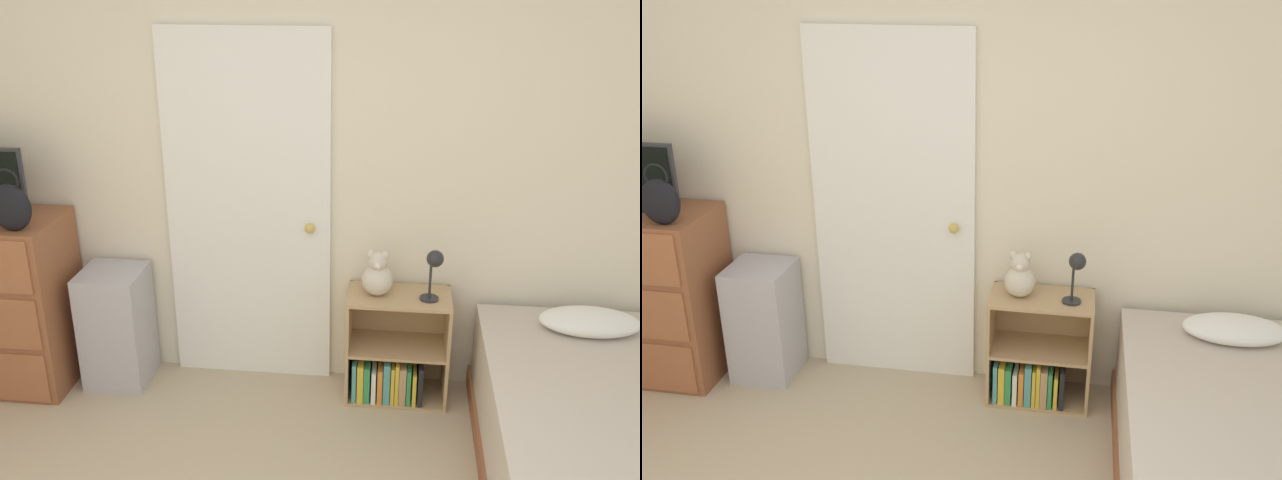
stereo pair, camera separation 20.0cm
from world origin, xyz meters
TOP-DOWN VIEW (x-y plane):
  - wall_back at (0.00, 2.19)m, footprint 10.00×0.06m
  - door_closed at (-0.36, 2.14)m, footprint 0.92×0.09m
  - handbag at (-1.51, 1.72)m, footprint 0.22×0.09m
  - storage_bin at (-1.12, 1.97)m, footprint 0.35×0.35m
  - bookshelf at (0.47, 1.98)m, footprint 0.56×0.32m
  - teddy_bear at (0.37, 1.98)m, footprint 0.17×0.17m
  - desk_lamp at (0.66, 1.94)m, footprint 0.11×0.11m
  - bed at (1.46, 1.19)m, footprint 1.13×1.91m

SIDE VIEW (x-z plane):
  - bookshelf at x=0.47m, z-range -0.09..0.54m
  - bed at x=1.46m, z-range -0.05..0.59m
  - storage_bin at x=-1.12m, z-range 0.00..0.69m
  - teddy_bear at x=0.37m, z-range 0.61..0.87m
  - desk_lamp at x=0.66m, z-range 0.69..0.98m
  - door_closed at x=-0.36m, z-range 0.00..2.01m
  - handbag at x=-1.51m, z-range 0.98..1.31m
  - wall_back at x=0.00m, z-range 0.00..2.55m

